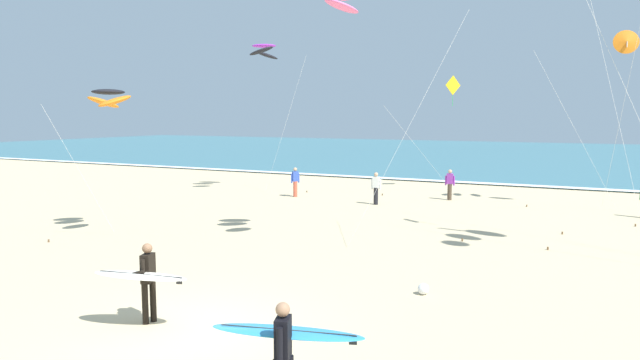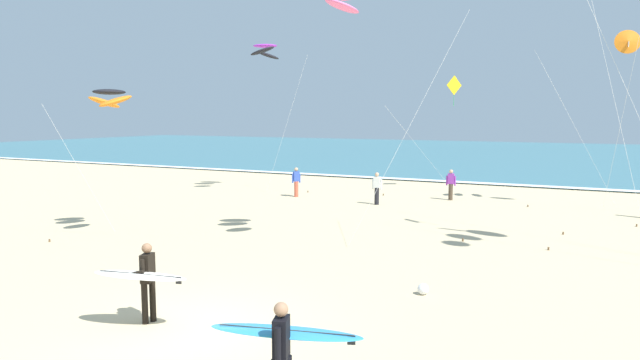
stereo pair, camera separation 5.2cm
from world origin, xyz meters
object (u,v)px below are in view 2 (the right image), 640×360
at_px(surfer_lead, 144,277).
at_px(kite_delta_amber_extra, 627,42).
at_px(surfer_trailing, 284,342).
at_px(kite_diamond_golden_far, 452,90).
at_px(beach_ball, 423,289).
at_px(bystander_blue_top, 296,182).
at_px(kite_arc_charcoal_outer, 109,99).
at_px(kite_arc_violet_close, 265,51).
at_px(bystander_white_top, 377,188).
at_px(bystander_purple_top, 451,184).

bearing_deg(surfer_lead, kite_delta_amber_extra, 65.90).
bearing_deg(surfer_lead, surfer_trailing, -20.51).
height_order(surfer_lead, kite_diamond_golden_far, kite_diamond_golden_far).
xyz_separation_m(kite_delta_amber_extra, beach_ball, (-4.55, -15.89, -7.46)).
height_order(kite_diamond_golden_far, bystander_blue_top, kite_diamond_golden_far).
relative_size(surfer_lead, kite_arc_charcoal_outer, 0.38).
bearing_deg(surfer_lead, kite_arc_charcoal_outer, 140.38).
height_order(kite_diamond_golden_far, beach_ball, kite_diamond_golden_far).
bearing_deg(kite_arc_charcoal_outer, kite_delta_amber_extra, 40.68).
bearing_deg(kite_arc_violet_close, beach_ball, -46.43).
relative_size(surfer_lead, bystander_blue_top, 1.27).
bearing_deg(kite_diamond_golden_far, kite_arc_violet_close, -148.44).
bearing_deg(bystander_blue_top, bystander_white_top, -6.44).
bearing_deg(kite_arc_violet_close, kite_diamond_golden_far, 31.56).
height_order(surfer_lead, bystander_blue_top, surfer_lead).
height_order(surfer_trailing, bystander_blue_top, surfer_trailing).
bearing_deg(surfer_trailing, kite_diamond_golden_far, 98.37).
relative_size(kite_arc_violet_close, kite_delta_amber_extra, 1.01).
xyz_separation_m(surfer_lead, kite_delta_amber_extra, (9.14, 20.43, 6.55)).
height_order(surfer_trailing, bystander_white_top, surfer_trailing).
relative_size(kite_arc_charcoal_outer, bystander_white_top, 3.32).
xyz_separation_m(kite_arc_charcoal_outer, beach_ball, (12.05, -1.63, -4.81)).
bearing_deg(bystander_blue_top, bystander_purple_top, 18.33).
relative_size(kite_arc_violet_close, beach_ball, 29.65).
bearing_deg(bystander_white_top, surfer_trailing, -73.14).
relative_size(surfer_trailing, kite_diamond_golden_far, 0.36).
distance_m(surfer_lead, surfer_trailing, 4.55).
bearing_deg(kite_arc_violet_close, kite_delta_amber_extra, 6.48).
relative_size(kite_diamond_golden_far, bystander_white_top, 4.18).
bearing_deg(surfer_lead, bystander_white_top, 94.65).
bearing_deg(bystander_white_top, surfer_lead, -85.35).
bearing_deg(kite_diamond_golden_far, surfer_lead, -91.19).
distance_m(surfer_trailing, bystander_purple_top, 21.92).
distance_m(kite_arc_violet_close, kite_arc_charcoal_outer, 12.65).
bearing_deg(kite_delta_amber_extra, kite_diamond_golden_far, 157.52).
bearing_deg(surfer_trailing, beach_ball, 86.96).
relative_size(kite_arc_violet_close, kite_arc_charcoal_outer, 1.57).
bearing_deg(beach_ball, bystander_blue_top, 129.63).
xyz_separation_m(kite_arc_charcoal_outer, bystander_blue_top, (1.24, 11.42, -4.13)).
height_order(bystander_white_top, bystander_blue_top, same).
bearing_deg(kite_arc_violet_close, bystander_white_top, -10.73).
relative_size(kite_diamond_golden_far, kite_delta_amber_extra, 0.81).
distance_m(surfer_lead, bystander_blue_top, 18.66).
height_order(surfer_trailing, kite_diamond_golden_far, kite_diamond_golden_far).
bearing_deg(bystander_blue_top, kite_delta_amber_extra, 10.48).
relative_size(kite_arc_charcoal_outer, kite_delta_amber_extra, 0.65).
relative_size(surfer_lead, bystander_white_top, 1.27).
distance_m(kite_delta_amber_extra, bystander_blue_top, 17.02).
height_order(kite_diamond_golden_far, kite_delta_amber_extra, kite_delta_amber_extra).
relative_size(kite_arc_violet_close, bystander_purple_top, 5.22).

